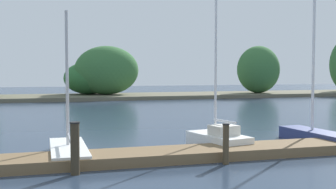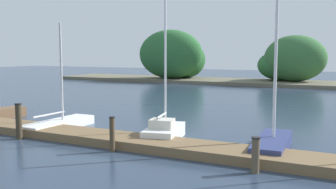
{
  "view_description": "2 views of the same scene",
  "coord_description": "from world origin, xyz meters",
  "px_view_note": "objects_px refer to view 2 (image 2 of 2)",
  "views": [
    {
      "loc": [
        -8.74,
        -4.0,
        3.06
      ],
      "look_at": [
        -3.84,
        12.68,
        2.09
      ],
      "focal_mm": 46.05,
      "sensor_mm": 36.0,
      "label": 1
    },
    {
      "loc": [
        5.32,
        -2.88,
        3.72
      ],
      "look_at": [
        -2.61,
        12.72,
        1.82
      ],
      "focal_mm": 41.1,
      "sensor_mm": 36.0,
      "label": 2
    }
  ],
  "objects_px": {
    "mooring_piling_1": "(19,121)",
    "mooring_piling_3": "(256,155)",
    "sailboat_2": "(165,130)",
    "mooring_piling_2": "(112,134)",
    "sailboat_3": "(273,141)",
    "sailboat_1": "(61,123)"
  },
  "relations": [
    {
      "from": "sailboat_2",
      "to": "mooring_piling_1",
      "type": "relative_size",
      "value": 4.74
    },
    {
      "from": "mooring_piling_2",
      "to": "mooring_piling_3",
      "type": "xyz_separation_m",
      "value": [
        5.47,
        -0.13,
        -0.1
      ]
    },
    {
      "from": "mooring_piling_3",
      "to": "mooring_piling_2",
      "type": "bearing_deg",
      "value": 178.68
    },
    {
      "from": "mooring_piling_3",
      "to": "sailboat_3",
      "type": "bearing_deg",
      "value": 91.8
    },
    {
      "from": "mooring_piling_1",
      "to": "mooring_piling_3",
      "type": "relative_size",
      "value": 1.38
    },
    {
      "from": "sailboat_1",
      "to": "mooring_piling_3",
      "type": "bearing_deg",
      "value": -104.34
    },
    {
      "from": "sailboat_1",
      "to": "sailboat_2",
      "type": "bearing_deg",
      "value": -88.65
    },
    {
      "from": "sailboat_3",
      "to": "mooring_piling_1",
      "type": "xyz_separation_m",
      "value": [
        -10.21,
        -2.98,
        0.43
      ]
    },
    {
      "from": "sailboat_3",
      "to": "mooring_piling_3",
      "type": "height_order",
      "value": "sailboat_3"
    },
    {
      "from": "sailboat_1",
      "to": "mooring_piling_2",
      "type": "distance_m",
      "value": 5.54
    },
    {
      "from": "sailboat_2",
      "to": "mooring_piling_2",
      "type": "xyz_separation_m",
      "value": [
        -0.83,
        -2.68,
        0.24
      ]
    },
    {
      "from": "sailboat_3",
      "to": "mooring_piling_3",
      "type": "relative_size",
      "value": 5.51
    },
    {
      "from": "sailboat_1",
      "to": "sailboat_2",
      "type": "xyz_separation_m",
      "value": [
        5.71,
        0.1,
        0.15
      ]
    },
    {
      "from": "sailboat_3",
      "to": "mooring_piling_3",
      "type": "xyz_separation_m",
      "value": [
        0.1,
        -3.04,
        0.21
      ]
    },
    {
      "from": "mooring_piling_1",
      "to": "mooring_piling_3",
      "type": "height_order",
      "value": "mooring_piling_1"
    },
    {
      "from": "sailboat_1",
      "to": "sailboat_3",
      "type": "distance_m",
      "value": 10.26
    },
    {
      "from": "sailboat_2",
      "to": "sailboat_3",
      "type": "height_order",
      "value": "sailboat_2"
    },
    {
      "from": "mooring_piling_1",
      "to": "mooring_piling_2",
      "type": "distance_m",
      "value": 4.84
    },
    {
      "from": "mooring_piling_2",
      "to": "sailboat_2",
      "type": "bearing_deg",
      "value": 72.81
    },
    {
      "from": "sailboat_1",
      "to": "mooring_piling_3",
      "type": "xyz_separation_m",
      "value": [
        10.35,
        -2.7,
        0.29
      ]
    },
    {
      "from": "sailboat_3",
      "to": "mooring_piling_2",
      "type": "height_order",
      "value": "sailboat_3"
    },
    {
      "from": "sailboat_2",
      "to": "mooring_piling_2",
      "type": "relative_size",
      "value": 5.53
    }
  ]
}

